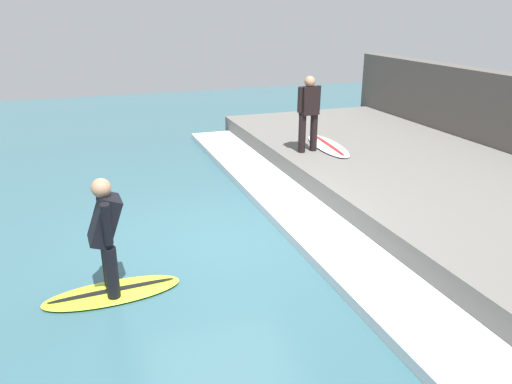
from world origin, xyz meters
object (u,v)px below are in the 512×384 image
at_px(surfer_riding, 106,231).
at_px(surfboard_riding, 113,292).
at_px(surfer_waiting_near, 309,110).
at_px(surfboard_waiting_near, 328,146).

bearing_deg(surfer_riding, surfboard_riding, 90.00).
height_order(surfer_riding, surfer_waiting_near, surfer_waiting_near).
height_order(surfer_waiting_near, surfboard_waiting_near, surfer_waiting_near).
xyz_separation_m(surfer_riding, surfboard_waiting_near, (4.75, 3.67, -0.35)).
distance_m(surfboard_riding, surfer_waiting_near, 5.62).
relative_size(surfer_riding, surfer_waiting_near, 0.93).
bearing_deg(surfer_riding, surfboard_waiting_near, 37.73).
relative_size(surfer_waiting_near, surfboard_waiting_near, 0.78).
xyz_separation_m(surfboard_riding, surfboard_waiting_near, (4.75, 3.67, 0.47)).
bearing_deg(surfer_waiting_near, surfer_riding, -140.08).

